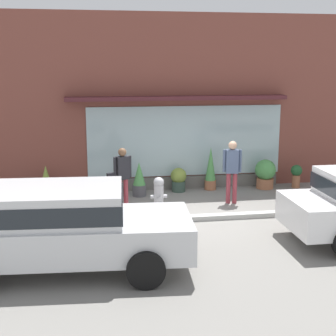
{
  "coord_description": "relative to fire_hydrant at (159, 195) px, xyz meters",
  "views": [
    {
      "loc": [
        -2.63,
        -11.34,
        3.73
      ],
      "look_at": [
        -0.56,
        1.2,
        1.02
      ],
      "focal_mm": 52.61,
      "sensor_mm": 36.0,
      "label": 1
    }
  ],
  "objects": [
    {
      "name": "potted_plant_trailing_edge",
      "position": [
        0.88,
        2.0,
        -0.09
      ],
      "size": [
        0.47,
        0.47,
        0.71
      ],
      "color": "#33473D",
      "rests_on": "ground_plane"
    },
    {
      "name": "potted_plant_corner_tall",
      "position": [
        -0.32,
        1.68,
        0.01
      ],
      "size": [
        0.4,
        0.4,
        0.99
      ],
      "color": "#4C4C51",
      "rests_on": "ground_plane"
    },
    {
      "name": "pedestrian_with_handbag",
      "position": [
        -0.89,
        0.5,
        0.48
      ],
      "size": [
        0.66,
        0.32,
        1.61
      ],
      "rotation": [
        0.0,
        0.0,
        3.5
      ],
      "color": "#8E333D",
      "rests_on": "ground_plane"
    },
    {
      "name": "fire_hydrant",
      "position": [
        0.0,
        0.0,
        0.0
      ],
      "size": [
        0.42,
        0.4,
        0.92
      ],
      "color": "#B2B2B7",
      "rests_on": "ground_plane"
    },
    {
      "name": "storefront",
      "position": [
        0.91,
        2.6,
        2.08
      ],
      "size": [
        14.0,
        0.81,
        5.18
      ],
      "color": "brown",
      "rests_on": "ground_plane"
    },
    {
      "name": "potted_plant_window_left",
      "position": [
        4.52,
        1.87,
        -0.05
      ],
      "size": [
        0.34,
        0.34,
        0.71
      ],
      "color": "#9E6042",
      "rests_on": "ground_plane"
    },
    {
      "name": "potted_plant_near_hydrant",
      "position": [
        -2.93,
        1.95,
        -0.02
      ],
      "size": [
        0.36,
        0.36,
        0.93
      ],
      "color": "#33473D",
      "rests_on": "ground_plane"
    },
    {
      "name": "pedestrian_passerby",
      "position": [
        2.07,
        0.53,
        0.55
      ],
      "size": [
        0.5,
        0.26,
        1.71
      ],
      "rotation": [
        0.0,
        0.0,
        2.95
      ],
      "color": "#8E333D",
      "rests_on": "ground_plane"
    },
    {
      "name": "potted_plant_doorstep",
      "position": [
        3.55,
        1.95,
        0.01
      ],
      "size": [
        0.63,
        0.63,
        0.89
      ],
      "color": "#9E6042",
      "rests_on": "ground_plane"
    },
    {
      "name": "potted_plant_low_front",
      "position": [
        1.88,
        2.08,
        0.16
      ],
      "size": [
        0.35,
        0.35,
        1.29
      ],
      "color": "#9E6042",
      "rests_on": "ground_plane"
    },
    {
      "name": "curb_strip",
      "position": [
        0.9,
        -0.78,
        -0.4
      ],
      "size": [
        14.0,
        0.24,
        0.12
      ],
      "primitive_type": "cube",
      "color": "#B2B2AD",
      "rests_on": "ground_plane"
    },
    {
      "name": "ground_plane",
      "position": [
        0.9,
        -0.58,
        -0.46
      ],
      "size": [
        60.0,
        60.0,
        0.0
      ],
      "primitive_type": "plane",
      "color": "gray"
    },
    {
      "name": "parked_car_silver",
      "position": [
        -2.29,
        -3.23,
        0.44
      ],
      "size": [
        4.71,
        2.29,
        1.56
      ],
      "rotation": [
        0.0,
        0.0,
        -0.07
      ],
      "color": "silver",
      "rests_on": "ground_plane"
    }
  ]
}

